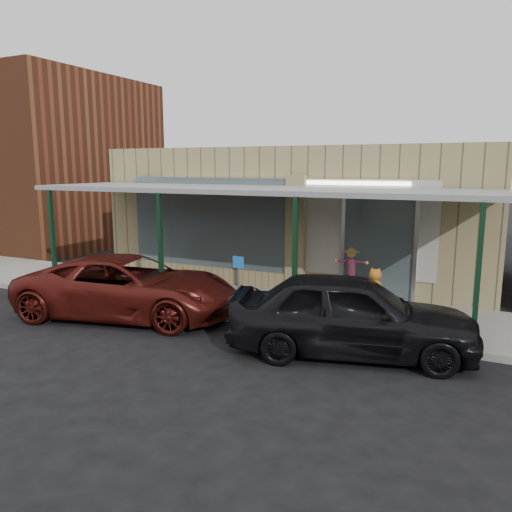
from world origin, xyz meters
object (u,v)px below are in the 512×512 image
at_px(barrel_scarecrow, 350,284).
at_px(barrel_pumpkin, 183,283).
at_px(parked_sedan, 351,314).
at_px(handicap_sign, 238,276).
at_px(car_maroon, 129,287).

relative_size(barrel_scarecrow, barrel_pumpkin, 2.12).
bearing_deg(barrel_pumpkin, parked_sedan, -23.08).
relative_size(barrel_pumpkin, parked_sedan, 0.14).
bearing_deg(handicap_sign, car_maroon, -160.06).
xyz_separation_m(handicap_sign, parked_sedan, (3.06, -1.15, -0.22)).
distance_m(handicap_sign, parked_sedan, 3.28).
bearing_deg(parked_sedan, barrel_pumpkin, 53.01).
relative_size(barrel_scarecrow, handicap_sign, 1.07).
relative_size(barrel_pumpkin, handicap_sign, 0.51).
xyz_separation_m(handicap_sign, car_maroon, (-2.49, -1.01, -0.29)).
bearing_deg(parked_sedan, barrel_scarecrow, 1.13).
xyz_separation_m(barrel_pumpkin, parked_sedan, (5.42, -2.31, 0.42)).
distance_m(barrel_scarecrow, handicap_sign, 2.99).
distance_m(barrel_scarecrow, barrel_pumpkin, 4.67).
bearing_deg(parked_sedan, handicap_sign, 55.48).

